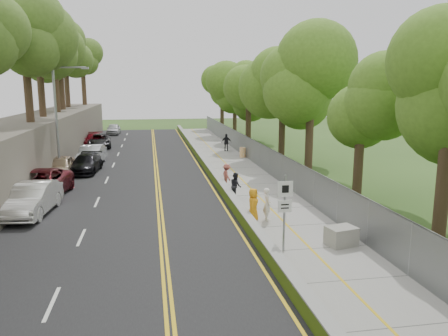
{
  "coord_description": "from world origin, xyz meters",
  "views": [
    {
      "loc": [
        -4.09,
        -18.97,
        6.56
      ],
      "look_at": [
        0.5,
        8.0,
        1.4
      ],
      "focal_mm": 35.0,
      "sensor_mm": 36.0,
      "label": 1
    }
  ],
  "objects_px": {
    "concrete_block": "(341,236)",
    "painter_0": "(253,205)",
    "construction_barrel": "(243,152)",
    "car_1": "(32,199)",
    "streetlight": "(59,113)",
    "person_far": "(226,142)",
    "signpost": "(285,205)",
    "car_2": "(39,185)"
  },
  "relations": [
    {
      "from": "streetlight",
      "to": "car_1",
      "type": "relative_size",
      "value": 1.61
    },
    {
      "from": "streetlight",
      "to": "car_2",
      "type": "distance_m",
      "value": 7.6
    },
    {
      "from": "signpost",
      "to": "concrete_block",
      "type": "xyz_separation_m",
      "value": [
        2.54,
        0.2,
        -1.52
      ]
    },
    {
      "from": "concrete_block",
      "to": "car_1",
      "type": "distance_m",
      "value": 15.37
    },
    {
      "from": "person_far",
      "to": "construction_barrel",
      "type": "bearing_deg",
      "value": 113.15
    },
    {
      "from": "signpost",
      "to": "construction_barrel",
      "type": "bearing_deg",
      "value": 81.99
    },
    {
      "from": "construction_barrel",
      "to": "person_far",
      "type": "height_order",
      "value": "person_far"
    },
    {
      "from": "signpost",
      "to": "car_2",
      "type": "bearing_deg",
      "value": 138.2
    },
    {
      "from": "construction_barrel",
      "to": "signpost",
      "type": "bearing_deg",
      "value": -98.01
    },
    {
      "from": "car_2",
      "to": "painter_0",
      "type": "bearing_deg",
      "value": -24.25
    },
    {
      "from": "streetlight",
      "to": "construction_barrel",
      "type": "relative_size",
      "value": 8.75
    },
    {
      "from": "painter_0",
      "to": "construction_barrel",
      "type": "bearing_deg",
      "value": 10.49
    },
    {
      "from": "concrete_block",
      "to": "painter_0",
      "type": "distance_m",
      "value": 4.77
    },
    {
      "from": "concrete_block",
      "to": "car_1",
      "type": "xyz_separation_m",
      "value": [
        -13.74,
        6.87,
        0.42
      ]
    },
    {
      "from": "streetlight",
      "to": "car_1",
      "type": "xyz_separation_m",
      "value": [
        0.31,
        -9.95,
        -3.78
      ]
    },
    {
      "from": "streetlight",
      "to": "construction_barrel",
      "type": "distance_m",
      "value": 16.49
    },
    {
      "from": "construction_barrel",
      "to": "concrete_block",
      "type": "distance_m",
      "value": 22.9
    },
    {
      "from": "painter_0",
      "to": "concrete_block",
      "type": "bearing_deg",
      "value": -122.3
    },
    {
      "from": "car_1",
      "to": "person_far",
      "type": "distance_m",
      "value": 24.41
    },
    {
      "from": "signpost",
      "to": "car_2",
      "type": "distance_m",
      "value": 15.67
    },
    {
      "from": "signpost",
      "to": "painter_0",
      "type": "bearing_deg",
      "value": 94.27
    },
    {
      "from": "streetlight",
      "to": "car_1",
      "type": "bearing_deg",
      "value": -88.22
    },
    {
      "from": "car_1",
      "to": "painter_0",
      "type": "xyz_separation_m",
      "value": [
        10.9,
        -3.05,
        0.01
      ]
    },
    {
      "from": "painter_0",
      "to": "person_far",
      "type": "height_order",
      "value": "person_far"
    },
    {
      "from": "construction_barrel",
      "to": "painter_0",
      "type": "height_order",
      "value": "painter_0"
    },
    {
      "from": "concrete_block",
      "to": "person_far",
      "type": "height_order",
      "value": "person_far"
    },
    {
      "from": "signpost",
      "to": "person_far",
      "type": "relative_size",
      "value": 1.77
    },
    {
      "from": "streetlight",
      "to": "painter_0",
      "type": "height_order",
      "value": "streetlight"
    },
    {
      "from": "construction_barrel",
      "to": "painter_0",
      "type": "xyz_separation_m",
      "value": [
        -3.55,
        -19.07,
        0.36
      ]
    },
    {
      "from": "concrete_block",
      "to": "car_1",
      "type": "bearing_deg",
      "value": 153.45
    },
    {
      "from": "signpost",
      "to": "painter_0",
      "type": "xyz_separation_m",
      "value": [
        -0.3,
        4.02,
        -1.1
      ]
    },
    {
      "from": "signpost",
      "to": "streetlight",
      "type": "bearing_deg",
      "value": 124.08
    },
    {
      "from": "streetlight",
      "to": "construction_barrel",
      "type": "bearing_deg",
      "value": 22.37
    },
    {
      "from": "streetlight",
      "to": "concrete_block",
      "type": "height_order",
      "value": "streetlight"
    },
    {
      "from": "streetlight",
      "to": "signpost",
      "type": "bearing_deg",
      "value": -55.92
    },
    {
      "from": "signpost",
      "to": "car_1",
      "type": "relative_size",
      "value": 0.63
    },
    {
      "from": "concrete_block",
      "to": "painter_0",
      "type": "height_order",
      "value": "painter_0"
    },
    {
      "from": "car_1",
      "to": "car_2",
      "type": "distance_m",
      "value": 3.38
    },
    {
      "from": "painter_0",
      "to": "car_1",
      "type": "bearing_deg",
      "value": 95.39
    },
    {
      "from": "signpost",
      "to": "car_1",
      "type": "height_order",
      "value": "signpost"
    },
    {
      "from": "car_2",
      "to": "person_far",
      "type": "height_order",
      "value": "person_far"
    },
    {
      "from": "signpost",
      "to": "painter_0",
      "type": "height_order",
      "value": "signpost"
    }
  ]
}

